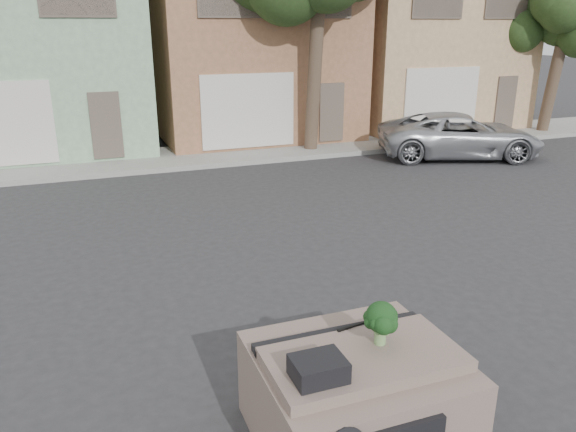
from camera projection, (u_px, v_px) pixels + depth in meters
ground_plane at (264, 310)px, 8.61m from camera, size 120.00×120.00×0.00m
sidewalk at (160, 159)px, 17.88m from camera, size 40.00×3.00×0.15m
townhouse_mint at (30, 36)px, 19.05m from camera, size 7.20×8.20×7.55m
townhouse_tan at (243, 34)px, 21.55m from camera, size 7.20×8.20×7.55m
townhouse_beige at (411, 33)px, 24.06m from camera, size 7.20×8.20×7.55m
silver_pickup at (458, 157)px, 18.48m from camera, size 5.71×4.03×1.45m
tree_near at (315, 21)px, 17.57m from camera, size 4.40×4.00×8.50m
tree_far at (556, 56)px, 21.32m from camera, size 3.20×3.00×6.00m
car_dashboard at (355, 393)px, 5.78m from camera, size 2.00×1.80×1.12m
instrument_hump at (318, 369)px, 5.06m from camera, size 0.48×0.38×0.20m
wiper_arm at (364, 322)px, 6.02m from camera, size 0.69×0.15×0.02m
broccoli at (381, 323)px, 5.57m from camera, size 0.42×0.42×0.47m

